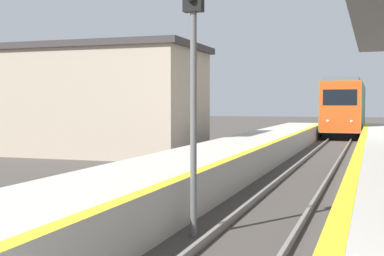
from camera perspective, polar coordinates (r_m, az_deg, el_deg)
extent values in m
cube|color=black|center=(45.34, 16.09, -0.28)|extent=(2.31, 16.25, 0.55)
cube|color=#477247|center=(45.29, 16.12, 2.26)|extent=(2.72, 18.06, 3.47)
cube|color=#E54C19|center=(36.35, 15.49, 2.21)|extent=(2.67, 0.16, 3.40)
cube|color=black|center=(36.29, 15.49, 3.16)|extent=(2.18, 0.06, 1.04)
cube|color=#59595E|center=(45.32, 16.15, 4.61)|extent=(2.31, 17.16, 0.24)
sphere|color=white|center=(36.36, 14.28, 0.71)|extent=(0.18, 0.18, 0.18)
sphere|color=white|center=(36.28, 16.64, 0.68)|extent=(0.18, 0.18, 0.18)
cylinder|color=#595959|center=(9.91, 0.15, 0.30)|extent=(0.12, 0.12, 4.17)
cube|color=tan|center=(26.58, -9.67, 2.59)|extent=(9.45, 5.57, 4.99)
cube|color=#383333|center=(26.71, -9.71, 8.27)|extent=(9.92, 5.85, 0.30)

